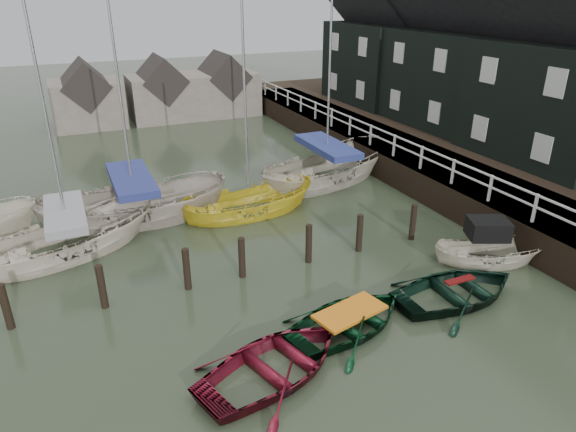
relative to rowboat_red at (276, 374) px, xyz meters
name	(u,v)px	position (x,y,z in m)	size (l,w,h in m)	color
ground	(317,317)	(2.00, 1.72, 0.00)	(120.00, 120.00, 0.00)	#273220
pier	(393,156)	(11.48, 11.72, 0.71)	(3.04, 32.00, 2.70)	black
land_strip	(475,156)	(17.00, 11.72, 0.00)	(14.00, 38.00, 1.50)	black
quay_houses	(512,53)	(16.99, 10.37, 5.68)	(6.52, 28.14, 10.01)	black
mooring_pilings	(245,263)	(0.89, 4.72, 0.50)	(13.72, 0.22, 1.80)	black
far_sheds	(160,93)	(2.83, 27.72, 1.86)	(14.00, 4.08, 4.39)	#665B51
rowboat_red	(276,374)	(0.00, 0.00, 0.00)	(2.99, 4.18, 0.87)	#5A0C1A
rowboat_green	(349,328)	(2.57, 0.87, 0.00)	(2.77, 3.88, 0.80)	black
rowboat_dkgreen	(457,299)	(6.31, 0.82, 0.00)	(2.99, 4.19, 0.87)	black
motorboat	(487,259)	(8.80, 2.21, 0.12)	(3.98, 2.80, 2.24)	beige
sailboat_a	(72,250)	(-4.20, 8.81, 0.06)	(6.93, 4.45, 10.62)	silver
sailboat_b	(136,218)	(-1.64, 10.78, 0.06)	(7.82, 3.74, 11.07)	#BDAFA1
sailboat_c	(249,212)	(2.76, 9.50, 0.01)	(5.80, 2.27, 9.84)	yellow
sailboat_d	(326,180)	(7.54, 11.60, 0.06)	(8.11, 4.76, 12.60)	beige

